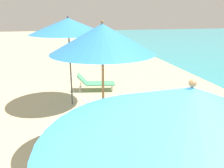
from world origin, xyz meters
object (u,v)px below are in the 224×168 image
umbrella_nearest (189,116)px  lounger_second_shoreside (117,117)px  lounger_farthest_inland (108,107)px  umbrella_farthest (68,26)px  cooler_box (202,107)px  umbrella_second (102,39)px  lounger_farthest_shoreside (95,82)px

umbrella_nearest → lounger_second_shoreside: bearing=84.1°
lounger_farthest_inland → umbrella_farthest: bearing=117.8°
umbrella_nearest → lounger_farthest_inland: bearing=86.5°
umbrella_nearest → lounger_farthest_inland: umbrella_nearest is taller
lounger_farthest_inland → cooler_box: bearing=-20.1°
umbrella_farthest → umbrella_second: bearing=-80.4°
cooler_box → lounger_second_shoreside: bearing=-173.4°
lounger_second_shoreside → lounger_farthest_inland: size_ratio=0.82×
umbrella_second → umbrella_farthest: bearing=99.6°
lounger_second_shoreside → cooler_box: size_ratio=2.24×
lounger_farthest_inland → umbrella_second: bearing=-117.4°
umbrella_nearest → lounger_farthest_inland: (0.28, 4.60, -1.87)m
lounger_second_shoreside → lounger_farthest_inland: (-0.13, 0.66, 0.04)m
lounger_second_shoreside → lounger_farthest_shoreside: bearing=85.5°
lounger_second_shoreside → cooler_box: lounger_second_shoreside is taller
umbrella_second → cooler_box: size_ratio=4.63×
umbrella_farthest → lounger_farthest_inland: umbrella_farthest is taller
umbrella_second → umbrella_farthest: size_ratio=0.98×
lounger_farthest_shoreside → umbrella_farthest: bearing=-117.8°
umbrella_farthest → lounger_farthest_inland: (0.99, -1.12, -2.25)m
lounger_farthest_shoreside → lounger_second_shoreside: bearing=-77.6°
umbrella_nearest → cooler_box: 5.68m
lounger_farthest_inland → umbrella_nearest: bearing=-106.9°
lounger_second_shoreside → umbrella_farthest: size_ratio=0.48×
lounger_farthest_shoreside → lounger_farthest_inland: bearing=-79.8°
umbrella_nearest → umbrella_farthest: 5.78m
umbrella_nearest → umbrella_second: bearing=94.2°
umbrella_farthest → umbrella_nearest: bearing=-82.9°
umbrella_farthest → lounger_farthest_inland: 2.70m
umbrella_second → lounger_second_shoreside: size_ratio=2.06×
umbrella_nearest → lounger_farthest_shoreside: (0.24, 6.98, -1.82)m
lounger_farthest_inland → cooler_box: size_ratio=2.73×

